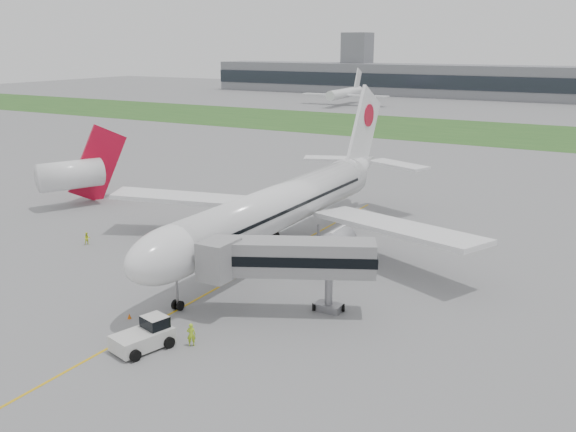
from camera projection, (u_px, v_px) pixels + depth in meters
The scene contains 14 objects.
ground at pixel (264, 262), 71.09m from camera, with size 600.00×600.00×0.00m, color gray.
apron_markings at pixel (239, 276), 66.88m from camera, with size 70.00×70.00×0.04m, color gold, non-canonical shape.
grass_strip at pixel (497, 133), 171.96m from camera, with size 600.00×50.00×0.02m, color #27551F.
terminal_building at pixel (557, 84), 262.50m from camera, with size 320.00×22.30×14.00m.
control_tower at pixel (356, 93), 308.77m from camera, with size 12.00×12.00×56.00m, color slate, non-canonical shape.
airliner at pixel (285, 203), 73.70m from camera, with size 48.13×53.95×17.88m.
pushback_tug at pixel (146, 335), 50.99m from camera, with size 4.14×5.20×2.39m.
jet_bridge at pixel (284, 258), 56.45m from camera, with size 14.32×10.10×7.00m.
safety_cone_left at pixel (129, 316), 56.51m from camera, with size 0.35×0.35×0.49m, color #D65A0B.
safety_cone_right at pixel (134, 334), 52.88m from camera, with size 0.43×0.43×0.59m, color #D65A0B.
ground_crew_near at pixel (191, 335), 51.29m from camera, with size 0.71×0.47×1.95m, color #A7D723.
ground_crew_far at pixel (87, 238), 77.09m from camera, with size 0.74×0.58×1.53m, color #DAEE27.
neighbor_aircraft at pixel (75, 173), 94.59m from camera, with size 7.63×15.06×12.28m.
distant_aircraft_left at pixel (345, 105), 248.70m from camera, with size 34.54×30.47×13.20m, color white, non-canonical shape.
Camera 1 is at (35.37, -57.27, 23.58)m, focal length 40.00 mm.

